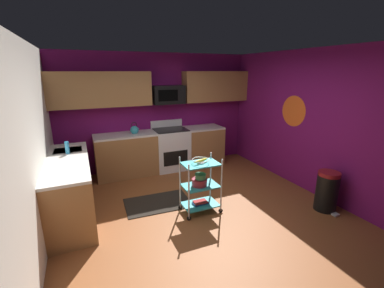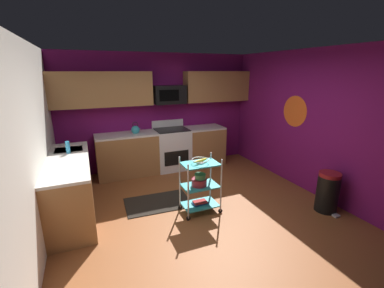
{
  "view_description": "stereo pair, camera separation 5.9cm",
  "coord_description": "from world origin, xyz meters",
  "px_view_note": "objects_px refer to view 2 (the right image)",
  "views": [
    {
      "loc": [
        -1.64,
        -3.31,
        2.21
      ],
      "look_at": [
        -0.0,
        0.42,
        1.05
      ],
      "focal_mm": 24.11,
      "sensor_mm": 36.0,
      "label": 1
    },
    {
      "loc": [
        -1.58,
        -3.34,
        2.21
      ],
      "look_at": [
        -0.0,
        0.42,
        1.05
      ],
      "focal_mm": 24.11,
      "sensor_mm": 36.0,
      "label": 2
    }
  ],
  "objects_px": {
    "microwave": "(169,95)",
    "trash_can": "(328,192)",
    "oven_range": "(172,148)",
    "mixing_bowl_large": "(199,182)",
    "dish_soap_bottle": "(68,147)",
    "rolling_cart": "(200,186)",
    "mixing_bowl_small": "(200,176)",
    "book_stack": "(200,203)",
    "fruit_bowl": "(200,160)",
    "kettle": "(136,130)"
  },
  "relations": [
    {
      "from": "oven_range",
      "to": "trash_can",
      "type": "height_order",
      "value": "oven_range"
    },
    {
      "from": "book_stack",
      "to": "dish_soap_bottle",
      "type": "relative_size",
      "value": 1.29
    },
    {
      "from": "fruit_bowl",
      "to": "mixing_bowl_small",
      "type": "height_order",
      "value": "fruit_bowl"
    },
    {
      "from": "microwave",
      "to": "fruit_bowl",
      "type": "xyz_separation_m",
      "value": [
        -0.2,
        -2.13,
        -0.82
      ]
    },
    {
      "from": "kettle",
      "to": "trash_can",
      "type": "distance_m",
      "value": 3.82
    },
    {
      "from": "microwave",
      "to": "book_stack",
      "type": "xyz_separation_m",
      "value": [
        -0.2,
        -2.13,
        -1.55
      ]
    },
    {
      "from": "microwave",
      "to": "rolling_cart",
      "type": "distance_m",
      "value": 2.48
    },
    {
      "from": "trash_can",
      "to": "fruit_bowl",
      "type": "bearing_deg",
      "value": 157.87
    },
    {
      "from": "microwave",
      "to": "dish_soap_bottle",
      "type": "distance_m",
      "value": 2.45
    },
    {
      "from": "oven_range",
      "to": "mixing_bowl_large",
      "type": "bearing_deg",
      "value": -96.23
    },
    {
      "from": "oven_range",
      "to": "dish_soap_bottle",
      "type": "xyz_separation_m",
      "value": [
        -2.09,
        -0.99,
        0.54
      ]
    },
    {
      "from": "microwave",
      "to": "book_stack",
      "type": "bearing_deg",
      "value": -95.45
    },
    {
      "from": "oven_range",
      "to": "book_stack",
      "type": "distance_m",
      "value": 2.06
    },
    {
      "from": "fruit_bowl",
      "to": "trash_can",
      "type": "bearing_deg",
      "value": -22.13
    },
    {
      "from": "microwave",
      "to": "trash_can",
      "type": "relative_size",
      "value": 1.06
    },
    {
      "from": "rolling_cart",
      "to": "trash_can",
      "type": "bearing_deg",
      "value": -22.13
    },
    {
      "from": "mixing_bowl_large",
      "to": "book_stack",
      "type": "height_order",
      "value": "mixing_bowl_large"
    },
    {
      "from": "oven_range",
      "to": "kettle",
      "type": "bearing_deg",
      "value": -179.73
    },
    {
      "from": "fruit_bowl",
      "to": "oven_range",
      "type": "bearing_deg",
      "value": 84.26
    },
    {
      "from": "mixing_bowl_small",
      "to": "dish_soap_bottle",
      "type": "distance_m",
      "value": 2.19
    },
    {
      "from": "kettle",
      "to": "book_stack",
      "type": "bearing_deg",
      "value": -73.31
    },
    {
      "from": "microwave",
      "to": "dish_soap_bottle",
      "type": "relative_size",
      "value": 3.5
    },
    {
      "from": "rolling_cart",
      "to": "fruit_bowl",
      "type": "distance_m",
      "value": 0.42
    },
    {
      "from": "mixing_bowl_large",
      "to": "dish_soap_bottle",
      "type": "relative_size",
      "value": 1.26
    },
    {
      "from": "rolling_cart",
      "to": "book_stack",
      "type": "relative_size",
      "value": 3.55
    },
    {
      "from": "rolling_cart",
      "to": "book_stack",
      "type": "distance_m",
      "value": 0.3
    },
    {
      "from": "rolling_cart",
      "to": "mixing_bowl_large",
      "type": "bearing_deg",
      "value": -180.0
    },
    {
      "from": "mixing_bowl_large",
      "to": "trash_can",
      "type": "height_order",
      "value": "trash_can"
    },
    {
      "from": "kettle",
      "to": "trash_can",
      "type": "height_order",
      "value": "kettle"
    },
    {
      "from": "rolling_cart",
      "to": "dish_soap_bottle",
      "type": "distance_m",
      "value": 2.23
    },
    {
      "from": "oven_range",
      "to": "mixing_bowl_small",
      "type": "relative_size",
      "value": 6.04
    },
    {
      "from": "oven_range",
      "to": "microwave",
      "type": "xyz_separation_m",
      "value": [
        -0.0,
        0.1,
        1.22
      ]
    },
    {
      "from": "rolling_cart",
      "to": "kettle",
      "type": "relative_size",
      "value": 3.47
    },
    {
      "from": "oven_range",
      "to": "dish_soap_bottle",
      "type": "distance_m",
      "value": 2.37
    },
    {
      "from": "book_stack",
      "to": "trash_can",
      "type": "height_order",
      "value": "trash_can"
    },
    {
      "from": "book_stack",
      "to": "mixing_bowl_large",
      "type": "bearing_deg",
      "value": 180.0
    },
    {
      "from": "kettle",
      "to": "microwave",
      "type": "bearing_deg",
      "value": 7.63
    },
    {
      "from": "mixing_bowl_small",
      "to": "trash_can",
      "type": "relative_size",
      "value": 0.28
    },
    {
      "from": "trash_can",
      "to": "microwave",
      "type": "bearing_deg",
      "value": 120.4
    },
    {
      "from": "oven_range",
      "to": "fruit_bowl",
      "type": "distance_m",
      "value": 2.07
    },
    {
      "from": "oven_range",
      "to": "mixing_bowl_large",
      "type": "relative_size",
      "value": 4.37
    },
    {
      "from": "mixing_bowl_large",
      "to": "oven_range",
      "type": "bearing_deg",
      "value": 83.77
    },
    {
      "from": "mixing_bowl_small",
      "to": "trash_can",
      "type": "bearing_deg",
      "value": -21.94
    },
    {
      "from": "fruit_bowl",
      "to": "dish_soap_bottle",
      "type": "xyz_separation_m",
      "value": [
        -1.88,
        1.04,
        0.14
      ]
    },
    {
      "from": "dish_soap_bottle",
      "to": "trash_can",
      "type": "height_order",
      "value": "dish_soap_bottle"
    },
    {
      "from": "mixing_bowl_small",
      "to": "rolling_cart",
      "type": "bearing_deg",
      "value": 59.92
    },
    {
      "from": "microwave",
      "to": "mixing_bowl_small",
      "type": "xyz_separation_m",
      "value": [
        -0.21,
        -2.14,
        -1.08
      ]
    },
    {
      "from": "fruit_bowl",
      "to": "rolling_cart",
      "type": "bearing_deg",
      "value": 133.15
    },
    {
      "from": "trash_can",
      "to": "dish_soap_bottle",
      "type": "bearing_deg",
      "value": 154.4
    },
    {
      "from": "microwave",
      "to": "trash_can",
      "type": "xyz_separation_m",
      "value": [
        1.7,
        -2.91,
        -1.37
      ]
    }
  ]
}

